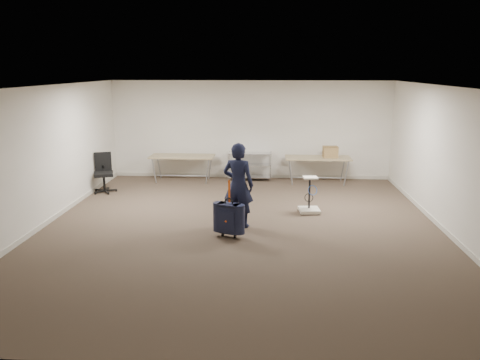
{
  "coord_description": "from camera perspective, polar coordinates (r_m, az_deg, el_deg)",
  "views": [
    {
      "loc": [
        0.54,
        -8.89,
        3.14
      ],
      "look_at": [
        -0.04,
        0.3,
        0.93
      ],
      "focal_mm": 35.0,
      "sensor_mm": 36.0,
      "label": 1
    }
  ],
  "objects": [
    {
      "name": "cardboard_box",
      "position": [
        13.19,
        10.95,
        3.4
      ],
      "size": [
        0.41,
        0.32,
        0.3
      ],
      "primitive_type": "cube",
      "rotation": [
        0.0,
        0.0,
        0.04
      ],
      "color": "olive",
      "rests_on": "folding_table_right"
    },
    {
      "name": "room_shell",
      "position": [
        10.74,
        0.56,
        -3.21
      ],
      "size": [
        8.0,
        9.0,
        9.0
      ],
      "color": "silver",
      "rests_on": "ground"
    },
    {
      "name": "wire_shelf",
      "position": [
        13.38,
        1.21,
        1.87
      ],
      "size": [
        1.22,
        0.47,
        0.8
      ],
      "color": "silver",
      "rests_on": "ground"
    },
    {
      "name": "office_chair",
      "position": [
        12.6,
        -16.24,
        -0.03
      ],
      "size": [
        0.61,
        0.62,
        1.01
      ],
      "color": "black",
      "rests_on": "ground"
    },
    {
      "name": "suitcase",
      "position": [
        8.84,
        -1.37,
        -4.68
      ],
      "size": [
        0.46,
        0.36,
        1.11
      ],
      "color": "black",
      "rests_on": "ground"
    },
    {
      "name": "equipment_cart",
      "position": [
        10.51,
        8.47,
        -2.81
      ],
      "size": [
        0.48,
        0.48,
        0.81
      ],
      "color": "#EFEBCD",
      "rests_on": "ground"
    },
    {
      "name": "folding_table_right",
      "position": [
        13.15,
        9.47,
        2.53
      ],
      "size": [
        1.8,
        0.75,
        0.73
      ],
      "color": "#8B7755",
      "rests_on": "ground"
    },
    {
      "name": "person",
      "position": [
        9.33,
        -0.21,
        -0.64
      ],
      "size": [
        0.7,
        0.54,
        1.72
      ],
      "primitive_type": "imported",
      "rotation": [
        0.0,
        0.0,
        2.91
      ],
      "color": "black",
      "rests_on": "ground"
    },
    {
      "name": "ground",
      "position": [
        9.45,
        0.11,
        -5.9
      ],
      "size": [
        9.0,
        9.0,
        0.0
      ],
      "primitive_type": "plane",
      "color": "#423228",
      "rests_on": "ground"
    },
    {
      "name": "folding_table_left",
      "position": [
        13.3,
        -7.05,
        2.74
      ],
      "size": [
        1.8,
        0.75,
        0.73
      ],
      "color": "#8B7755",
      "rests_on": "ground"
    }
  ]
}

